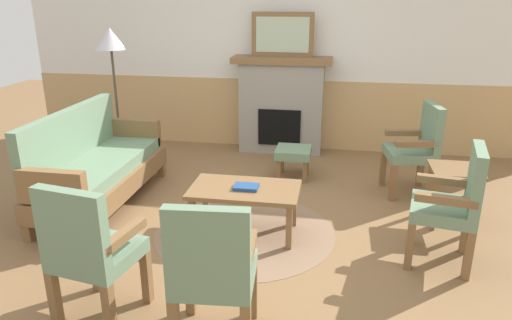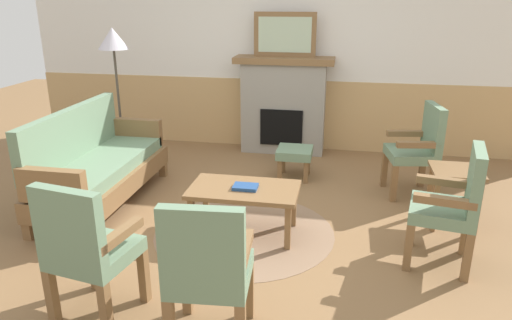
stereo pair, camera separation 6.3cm
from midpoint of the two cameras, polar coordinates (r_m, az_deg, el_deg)
name	(u,v)px [view 2 (the right image)]	position (r m, az deg, el deg)	size (l,w,h in m)	color
ground_plane	(249,228)	(4.43, -0.43, -8.22)	(14.00, 14.00, 0.00)	olive
wall_back	(287,52)	(6.54, 4.02, 12.81)	(7.20, 0.14, 2.70)	white
fireplace	(283,104)	(6.40, 3.61, 6.70)	(1.30, 0.44, 1.28)	gray
framed_picture	(285,35)	(6.27, 3.79, 14.82)	(0.80, 0.04, 0.56)	brown
couch	(98,166)	(5.05, -18.15, -0.73)	(0.70, 1.80, 0.98)	brown
coffee_table	(244,193)	(4.19, -1.01, -4.03)	(0.96, 0.56, 0.44)	brown
round_rug	(244,232)	(4.36, -0.98, -8.66)	(1.63, 1.63, 0.01)	#896B51
book_on_table	(245,187)	(4.15, -0.85, -3.26)	(0.21, 0.16, 0.03)	navy
footstool	(295,155)	(5.53, 5.00, 0.66)	(0.40, 0.40, 0.36)	brown
armchair_near_fireplace	(453,202)	(3.97, 23.10, -4.67)	(0.56, 0.56, 0.98)	brown
armchair_by_window_left	(419,146)	(5.27, 19.34, 1.58)	(0.55, 0.55, 0.98)	brown
armchair_front_left	(208,267)	(2.85, -5.21, -12.71)	(0.52, 0.52, 0.98)	brown
armchair_front_center	(86,246)	(3.22, -19.20, -9.77)	(0.56, 0.56, 0.98)	brown
side_table	(455,181)	(4.71, 23.19, -2.33)	(0.44, 0.44, 0.55)	brown
floor_lamp_by_couch	(114,47)	(6.01, -16.47, 12.86)	(0.36, 0.36, 1.68)	#332D28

